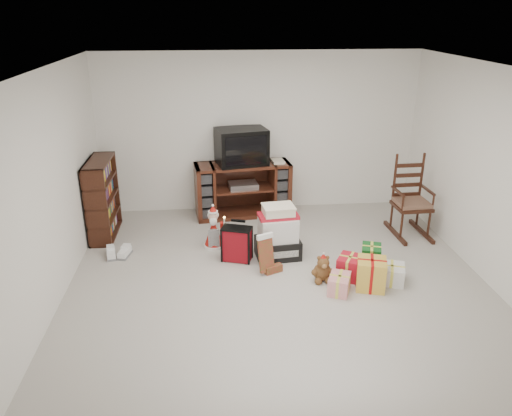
{
  "coord_description": "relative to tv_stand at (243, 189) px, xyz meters",
  "views": [
    {
      "loc": [
        -0.74,
        -5.18,
        3.08
      ],
      "look_at": [
        -0.22,
        0.6,
        0.75
      ],
      "focal_mm": 35.0,
      "sensor_mm": 36.0,
      "label": 1
    }
  ],
  "objects": [
    {
      "name": "room",
      "position": [
        0.28,
        -2.21,
        0.83
      ],
      "size": [
        5.01,
        5.01,
        2.51
      ],
      "color": "#BAB3AA",
      "rests_on": "ground"
    },
    {
      "name": "tv_stand",
      "position": [
        0.0,
        0.0,
        0.0
      ],
      "size": [
        1.52,
        0.69,
        0.84
      ],
      "rotation": [
        0.0,
        0.0,
        0.11
      ],
      "color": "#4E2016",
      "rests_on": "floor"
    },
    {
      "name": "bookshelf",
      "position": [
        -2.04,
        -0.59,
        0.12
      ],
      "size": [
        0.31,
        0.92,
        1.12
      ],
      "color": "#3A1B10",
      "rests_on": "floor"
    },
    {
      "name": "rocking_chair",
      "position": [
        2.36,
        -0.91,
        -0.01
      ],
      "size": [
        0.51,
        0.82,
        1.2
      ],
      "rotation": [
        0.0,
        0.0,
        0.04
      ],
      "color": "#3A1B10",
      "rests_on": "floor"
    },
    {
      "name": "gift_pile",
      "position": [
        0.36,
        -1.51,
        -0.11
      ],
      "size": [
        0.6,
        0.47,
        0.71
      ],
      "rotation": [
        0.0,
        0.0,
        0.1
      ],
      "color": "black",
      "rests_on": "floor"
    },
    {
      "name": "red_suitcase",
      "position": [
        -0.18,
        -1.57,
        -0.18
      ],
      "size": [
        0.4,
        0.29,
        0.55
      ],
      "rotation": [
        0.0,
        0.0,
        -0.31
      ],
      "color": "maroon",
      "rests_on": "floor"
    },
    {
      "name": "stocking",
      "position": [
        0.15,
        -1.94,
        -0.15
      ],
      "size": [
        0.27,
        0.2,
        0.54
      ],
      "primitive_type": null,
      "rotation": [
        0.0,
        0.0,
        0.43
      ],
      "color": "#0B6A1E",
      "rests_on": "floor"
    },
    {
      "name": "teddy_bear",
      "position": [
        0.82,
        -2.18,
        -0.28
      ],
      "size": [
        0.22,
        0.19,
        0.33
      ],
      "color": "brown",
      "rests_on": "floor"
    },
    {
      "name": "santa_figurine",
      "position": [
        0.48,
        -1.32,
        -0.2
      ],
      "size": [
        0.28,
        0.27,
        0.58
      ],
      "color": "#AB1912",
      "rests_on": "floor"
    },
    {
      "name": "mrs_claus_figurine",
      "position": [
        -0.48,
        -1.14,
        -0.19
      ],
      "size": [
        0.3,
        0.28,
        0.61
      ],
      "color": "#AB1912",
      "rests_on": "floor"
    },
    {
      "name": "sneaker_pair",
      "position": [
        -1.76,
        -1.32,
        -0.37
      ],
      "size": [
        0.35,
        0.29,
        0.1
      ],
      "rotation": [
        0.0,
        0.0,
        0.04
      ],
      "color": "white",
      "rests_on": "floor"
    },
    {
      "name": "gift_cluster",
      "position": [
        1.35,
        -2.27,
        -0.28
      ],
      "size": [
        0.84,
        0.95,
        0.29
      ],
      "color": "#B11424",
      "rests_on": "floor"
    },
    {
      "name": "crt_television",
      "position": [
        -0.01,
        0.0,
        0.69
      ],
      "size": [
        0.84,
        0.68,
        0.55
      ],
      "rotation": [
        0.0,
        0.0,
        0.21
      ],
      "color": "black",
      "rests_on": "tv_stand"
    }
  ]
}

